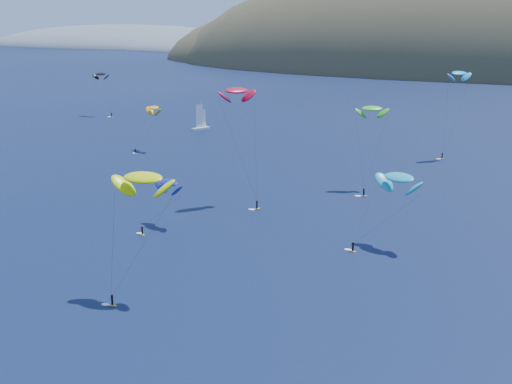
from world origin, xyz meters
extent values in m
ellipsoid|color=#3D3526|center=(-140.00, 590.00, -7.20)|extent=(340.00, 240.00, 120.00)
ellipsoid|color=slate|center=(-480.00, 760.00, -3.60)|extent=(400.00, 240.00, 60.00)
ellipsoid|color=slate|center=(-340.00, 720.00, -2.64)|extent=(240.00, 180.00, 44.00)
cube|color=silver|center=(-77.26, 192.08, 0.35)|extent=(4.94, 7.59, 0.89)
cylinder|color=silver|center=(-77.26, 192.58, 5.56)|extent=(0.14, 0.14, 10.42)
cube|color=gold|center=(-74.56, 142.42, 0.04)|extent=(1.32, 0.99, 0.07)
cylinder|color=black|center=(-74.56, 142.42, 0.86)|extent=(0.31, 0.31, 1.40)
sphere|color=#8C6047|center=(-74.56, 142.42, 1.67)|extent=(0.23, 0.23, 0.23)
ellipsoid|color=orange|center=(-72.29, 150.38, 13.58)|extent=(8.54, 7.07, 4.34)
cube|color=gold|center=(-13.72, 39.60, 0.04)|extent=(1.46, 0.52, 0.08)
cylinder|color=black|center=(-13.72, 39.60, 0.94)|extent=(0.34, 0.34, 1.53)
sphere|color=#8C6047|center=(-13.72, 39.60, 1.83)|extent=(0.26, 0.26, 0.26)
ellipsoid|color=#DCEE09|center=(-11.40, 45.98, 18.82)|extent=(10.21, 5.33, 5.52)
cube|color=gold|center=(4.62, 118.93, 0.04)|extent=(1.65, 1.04, 0.09)
cylinder|color=black|center=(4.62, 118.93, 1.04)|extent=(0.37, 0.37, 1.70)
sphere|color=#8C6047|center=(4.62, 118.93, 2.03)|extent=(0.29, 0.29, 0.29)
ellipsoid|color=green|center=(3.50, 128.41, 20.03)|extent=(8.66, 6.41, 4.38)
cube|color=gold|center=(15.00, 172.02, 0.04)|extent=(1.34, 1.38, 0.08)
cylinder|color=black|center=(15.00, 172.02, 0.98)|extent=(0.35, 0.35, 1.60)
sphere|color=#8C6047|center=(15.00, 172.02, 1.91)|extent=(0.27, 0.27, 0.27)
ellipsoid|color=#179EE4|center=(17.86, 175.60, 25.50)|extent=(8.14, 8.32, 4.44)
cube|color=gold|center=(13.15, 78.31, 0.04)|extent=(1.49, 1.04, 0.08)
cylinder|color=black|center=(13.15, 78.31, 0.96)|extent=(0.34, 0.34, 1.56)
sphere|color=#8C6047|center=(13.15, 78.31, 1.86)|extent=(0.26, 0.26, 0.26)
ellipsoid|color=#1B9FBC|center=(19.66, 85.37, 13.23)|extent=(11.05, 8.70, 5.60)
cube|color=gold|center=(-14.71, 98.34, 0.04)|extent=(1.32, 1.51, 0.09)
cylinder|color=black|center=(-14.71, 98.34, 1.02)|extent=(0.37, 0.37, 1.67)
sphere|color=#8C6047|center=(-14.71, 98.34, 1.99)|extent=(0.28, 0.28, 0.28)
ellipsoid|color=#A90A28|center=(-21.43, 102.43, 26.00)|extent=(8.68, 9.47, 4.92)
cube|color=gold|center=(-28.35, 71.75, 0.04)|extent=(1.44, 0.98, 0.08)
cylinder|color=black|center=(-28.35, 71.75, 0.92)|extent=(0.33, 0.33, 1.50)
sphere|color=#8C6047|center=(-28.35, 71.75, 1.79)|extent=(0.25, 0.25, 0.25)
ellipsoid|color=navy|center=(-26.77, 80.15, 9.03)|extent=(8.86, 6.87, 4.48)
cube|color=gold|center=(-126.53, 206.04, 0.04)|extent=(1.58, 0.50, 0.09)
cylinder|color=black|center=(-126.53, 206.04, 1.03)|extent=(0.37, 0.37, 1.67)
sphere|color=#8C6047|center=(-126.53, 206.04, 2.00)|extent=(0.28, 0.28, 0.28)
ellipsoid|color=black|center=(-133.43, 209.72, 17.50)|extent=(7.78, 3.79, 4.29)
camera|label=1|loc=(45.61, -44.40, 43.46)|focal=50.00mm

